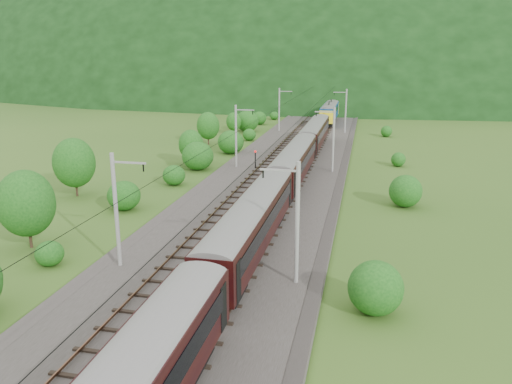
# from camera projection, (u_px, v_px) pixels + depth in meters

# --- Properties ---
(ground) EXTENTS (600.00, 600.00, 0.00)m
(ground) POSITION_uv_depth(u_px,v_px,m) (205.00, 277.00, 33.72)
(ground) COLOR #2F5219
(ground) RESTS_ON ground
(railbed) EXTENTS (14.00, 220.00, 0.30)m
(railbed) POSITION_uv_depth(u_px,v_px,m) (241.00, 227.00, 43.08)
(railbed) COLOR #38332D
(railbed) RESTS_ON ground
(track_left) EXTENTS (2.40, 220.00, 0.27)m
(track_left) POSITION_uv_depth(u_px,v_px,m) (214.00, 222.00, 43.52)
(track_left) COLOR brown
(track_left) RESTS_ON railbed
(track_right) EXTENTS (2.40, 220.00, 0.27)m
(track_right) POSITION_uv_depth(u_px,v_px,m) (268.00, 226.00, 42.52)
(track_right) COLOR brown
(track_right) RESTS_ON railbed
(catenary_left) EXTENTS (2.54, 192.28, 8.00)m
(catenary_left) POSITION_uv_depth(u_px,v_px,m) (237.00, 135.00, 63.87)
(catenary_left) COLOR gray
(catenary_left) RESTS_ON railbed
(catenary_right) EXTENTS (2.54, 192.28, 8.00)m
(catenary_right) POSITION_uv_depth(u_px,v_px,m) (333.00, 138.00, 61.31)
(catenary_right) COLOR gray
(catenary_right) RESTS_ON railbed
(overhead_wires) EXTENTS (4.83, 198.00, 0.03)m
(overhead_wires) POSITION_uv_depth(u_px,v_px,m) (240.00, 147.00, 41.21)
(overhead_wires) COLOR black
(overhead_wires) RESTS_ON ground
(mountain_main) EXTENTS (504.00, 360.00, 244.00)m
(mountain_main) POSITION_uv_depth(u_px,v_px,m) (351.00, 80.00, 278.13)
(mountain_main) COLOR black
(mountain_main) RESTS_ON ground
(mountain_ridge) EXTENTS (336.00, 280.00, 132.00)m
(mountain_ridge) POSITION_uv_depth(u_px,v_px,m) (175.00, 75.00, 340.80)
(mountain_ridge) COLOR black
(mountain_ridge) RESTS_ON ground
(train) EXTENTS (2.78, 133.68, 4.83)m
(train) POSITION_uv_depth(u_px,v_px,m) (278.00, 180.00, 45.84)
(train) COLOR black
(train) RESTS_ON ground
(hazard_post_near) EXTENTS (0.18, 0.18, 1.65)m
(hazard_post_near) POSITION_uv_depth(u_px,v_px,m) (300.00, 141.00, 78.87)
(hazard_post_near) COLOR red
(hazard_post_near) RESTS_ON railbed
(hazard_post_far) EXTENTS (0.17, 0.17, 1.55)m
(hazard_post_far) POSITION_uv_depth(u_px,v_px,m) (306.00, 139.00, 81.59)
(hazard_post_far) COLOR red
(hazard_post_far) RESTS_ON railbed
(signal) EXTENTS (0.26, 0.26, 2.31)m
(signal) POSITION_uv_depth(u_px,v_px,m) (255.00, 158.00, 63.89)
(signal) COLOR black
(signal) RESTS_ON railbed
(vegetation_left) EXTENTS (14.28, 148.99, 6.29)m
(vegetation_left) POSITION_uv_depth(u_px,v_px,m) (102.00, 192.00, 45.45)
(vegetation_left) COLOR #154A13
(vegetation_left) RESTS_ON ground
(vegetation_right) EXTENTS (7.08, 106.41, 2.88)m
(vegetation_right) POSITION_uv_depth(u_px,v_px,m) (396.00, 273.00, 31.33)
(vegetation_right) COLOR #154A13
(vegetation_right) RESTS_ON ground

